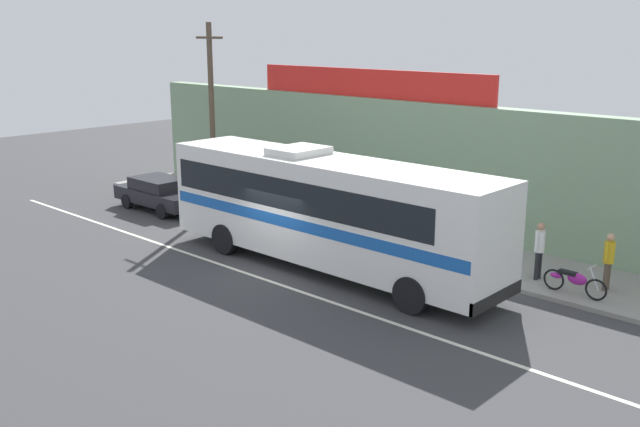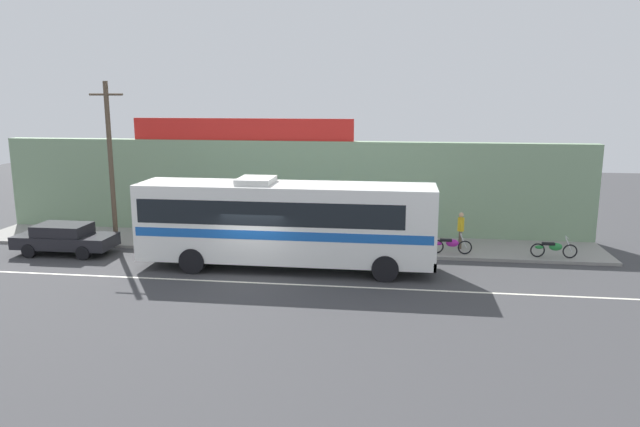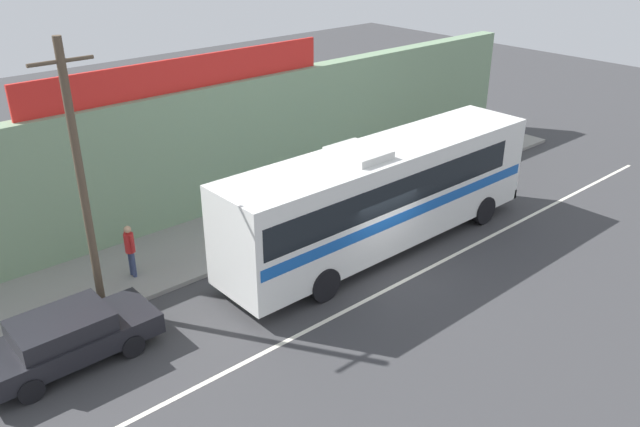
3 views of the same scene
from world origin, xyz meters
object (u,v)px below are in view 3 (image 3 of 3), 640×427
Objects in this scene: intercity_bus at (382,191)px; motorcycle_red at (506,140)px; parked_car at (67,338)px; motorcycle_green at (446,162)px; pedestrian_far_right at (416,153)px; pedestrian_by_curb at (130,247)px; utility_pole at (81,179)px; pedestrian_far_left at (436,141)px.

intercity_bus is 11.72m from motorcycle_red.
parked_car reaches higher than motorcycle_green.
intercity_bus reaches higher than pedestrian_far_right.
pedestrian_far_right is at bearing -1.09° from pedestrian_by_curb.
utility_pole is 4.08× the size of motorcycle_green.
pedestrian_far_left is 1.93m from pedestrian_far_right.
parked_car is (-10.24, 0.92, -1.33)m from intercity_bus.
intercity_bus is 7.18× the size of pedestrian_far_left.
motorcycle_green is 1.27m from pedestrian_far_left.
utility_pole reaches higher than intercity_bus.
pedestrian_far_left is at bearing 4.36° from utility_pole.
pedestrian_by_curb is at bearing -179.14° from pedestrian_far_left.
parked_car is 21.62m from motorcycle_red.
pedestrian_far_right is at bearing 30.77° from intercity_bus.
pedestrian_far_left is (16.11, 1.23, -2.92)m from utility_pole.
intercity_bus is 6.54× the size of motorcycle_green.
pedestrian_far_right is at bearing 3.07° from utility_pole.
motorcycle_red is at bearing -2.65° from pedestrian_by_curb.
motorcycle_red is at bearing -6.12° from pedestrian_far_right.
parked_car is 4.07m from pedestrian_by_curb.
motorcycle_red is at bearing 0.44° from utility_pole.
motorcycle_green and motorcycle_red have the same top height.
motorcycle_red is 1.17× the size of pedestrian_far_left.
pedestrian_far_left reaches higher than parked_car.
pedestrian_far_left is (17.71, 2.88, 0.38)m from parked_car.
pedestrian_by_curb is at bearing 176.77° from motorcycle_green.
pedestrian_by_curb is 12.78m from pedestrian_far_right.
pedestrian_far_right is at bearing -166.12° from pedestrian_far_left.
motorcycle_green is at bearing -117.47° from pedestrian_far_left.
intercity_bus reaches higher than pedestrian_by_curb.
intercity_bus is 9.23m from utility_pole.
intercity_bus is 2.75× the size of parked_car.
utility_pole is 3.42m from pedestrian_by_curb.
utility_pole is at bearing 163.45° from intercity_bus.
pedestrian_far_right is (5.60, 3.33, -0.91)m from intercity_bus.
motorcycle_red is (11.31, 2.72, -1.50)m from intercity_bus.
pedestrian_far_right is (-1.35, 0.55, 0.59)m from motorcycle_green.
parked_car is 17.28m from motorcycle_green.
motorcycle_red is at bearing 4.77° from parked_car.
pedestrian_far_left reaches higher than motorcycle_red.
pedestrian_far_right is at bearing 8.66° from parked_car.
utility_pole is at bearing -179.56° from motorcycle_red.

